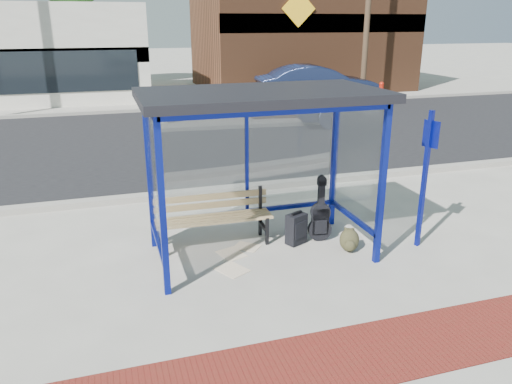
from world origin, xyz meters
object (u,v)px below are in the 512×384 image
object	(u,v)px
guitar_bag	(320,218)
fire_hydrant	(381,89)
backpack	(349,241)
suitcase	(296,229)
bench	(213,215)
parked_car	(317,86)

from	to	relation	value
guitar_bag	fire_hydrant	bearing A→B (deg)	65.39
backpack	fire_hydrant	xyz separation A→B (m)	(8.77, 13.93, 0.22)
guitar_bag	suitcase	size ratio (longest dim) A/B	1.88
bench	suitcase	xyz separation A→B (m)	(1.22, -0.38, -0.23)
backpack	parked_car	distance (m)	13.77
fire_hydrant	guitar_bag	bearing A→B (deg)	-123.94
backpack	suitcase	bearing A→B (deg)	165.80
suitcase	parked_car	xyz separation A→B (m)	(5.77, 12.29, 0.56)
suitcase	fire_hydrant	bearing A→B (deg)	30.48
suitcase	parked_car	bearing A→B (deg)	40.42
backpack	fire_hydrant	bearing A→B (deg)	79.46
suitcase	backpack	distance (m)	0.83
parked_car	suitcase	bearing A→B (deg)	160.44
suitcase	parked_car	distance (m)	13.59
bench	parked_car	xyz separation A→B (m)	(6.99, 11.90, 0.34)
parked_car	bench	bearing A→B (deg)	155.15
guitar_bag	parked_car	size ratio (longest dim) A/B	0.20
backpack	parked_car	bearing A→B (deg)	89.91
bench	backpack	bearing A→B (deg)	-23.08
guitar_bag	backpack	size ratio (longest dim) A/B	2.85
suitcase	fire_hydrant	distance (m)	16.43
suitcase	backpack	world-z (taller)	suitcase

